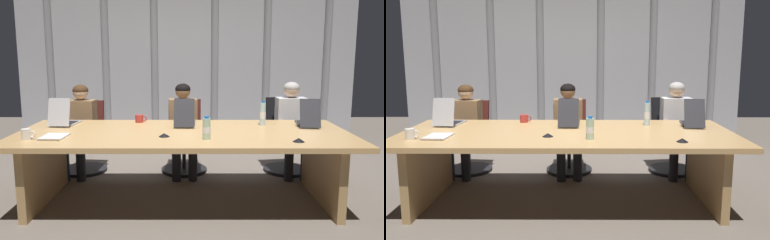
{
  "view_description": "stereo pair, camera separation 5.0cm",
  "coord_description": "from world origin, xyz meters",
  "views": [
    {
      "loc": [
        0.09,
        -4.05,
        1.57
      ],
      "look_at": [
        0.11,
        0.13,
        0.85
      ],
      "focal_mm": 37.5,
      "sensor_mm": 36.0,
      "label": 1
    },
    {
      "loc": [
        0.14,
        -4.05,
        1.57
      ],
      "look_at": [
        0.11,
        0.13,
        0.85
      ],
      "focal_mm": 37.5,
      "sensor_mm": 36.0,
      "label": 2
    }
  ],
  "objects": [
    {
      "name": "ground_plane",
      "position": [
        0.0,
        0.0,
        0.0
      ],
      "size": [
        10.9,
        10.9,
        0.0
      ],
      "primitive_type": "plane",
      "color": "#6B6056"
    },
    {
      "name": "conference_table",
      "position": [
        0.0,
        0.0,
        0.59
      ],
      "size": [
        3.41,
        1.44,
        0.75
      ],
      "color": "tan",
      "rests_on": "ground_plane"
    },
    {
      "name": "curtain_backdrop",
      "position": [
        0.0,
        2.53,
        1.38
      ],
      "size": [
        5.45,
        0.17,
        2.76
      ],
      "color": "#B2B2B7",
      "rests_on": "ground_plane"
    },
    {
      "name": "laptop_left_end",
      "position": [
        -1.34,
        0.38,
        0.81
      ],
      "size": [
        0.28,
        0.43,
        0.32
      ],
      "rotation": [
        0.0,
        0.0,
        1.48
      ],
      "color": "#BCBCC1",
      "rests_on": "conference_table"
    },
    {
      "name": "laptop_left_mid",
      "position": [
        0.01,
        0.37,
        0.81
      ],
      "size": [
        0.24,
        0.47,
        0.31
      ],
      "rotation": [
        0.0,
        0.0,
        1.54
      ],
      "color": "#2D2D33",
      "rests_on": "conference_table"
    },
    {
      "name": "laptop_center",
      "position": [
        1.38,
        0.35,
        0.81
      ],
      "size": [
        0.28,
        0.5,
        0.31
      ],
      "rotation": [
        0.0,
        0.0,
        1.44
      ],
      "color": "#2D2D33",
      "rests_on": "conference_table"
    },
    {
      "name": "office_chair_left_end",
      "position": [
        -1.33,
        1.12,
        0.35
      ],
      "size": [
        0.6,
        0.6,
        0.92
      ],
      "rotation": [
        0.0,
        0.0,
        -1.67
      ],
      "color": "#511E19",
      "rests_on": "ground_plane"
    },
    {
      "name": "office_chair_left_mid",
      "position": [
        -0.01,
        1.12,
        0.35
      ],
      "size": [
        0.6,
        0.6,
        0.93
      ],
      "rotation": [
        0.0,
        0.0,
        -1.6
      ],
      "color": "#511E19",
      "rests_on": "ground_plane"
    },
    {
      "name": "office_chair_center",
      "position": [
        1.33,
        1.12,
        0.36
      ],
      "size": [
        0.6,
        0.61,
        0.96
      ],
      "rotation": [
        0.0,
        0.0,
        -1.41
      ],
      "color": "black",
      "rests_on": "ground_plane"
    },
    {
      "name": "person_left_end",
      "position": [
        -1.34,
        0.96,
        0.66
      ],
      "size": [
        0.39,
        0.57,
        1.15
      ],
      "rotation": [
        0.0,
        0.0,
        -1.65
      ],
      "color": "olive",
      "rests_on": "ground_plane"
    },
    {
      "name": "person_left_mid",
      "position": [
        -0.02,
        0.96,
        0.66
      ],
      "size": [
        0.4,
        0.56,
        1.16
      ],
      "rotation": [
        0.0,
        0.0,
        -1.5
      ],
      "color": "olive",
      "rests_on": "ground_plane"
    },
    {
      "name": "person_center",
      "position": [
        1.37,
        0.96,
        0.68
      ],
      "size": [
        0.39,
        0.55,
        1.18
      ],
      "rotation": [
        0.0,
        0.0,
        -1.55
      ],
      "color": "silver",
      "rests_on": "ground_plane"
    },
    {
      "name": "water_bottle_primary",
      "position": [
        0.23,
        -0.36,
        0.85
      ],
      "size": [
        0.08,
        0.08,
        0.22
      ],
      "color": "#ADD1B2",
      "rests_on": "conference_table"
    },
    {
      "name": "water_bottle_secondary",
      "position": [
        0.88,
        0.37,
        0.88
      ],
      "size": [
        0.07,
        0.07,
        0.28
      ],
      "color": "silver",
      "rests_on": "conference_table"
    },
    {
      "name": "coffee_mug_near",
      "position": [
        -1.46,
        -0.37,
        0.8
      ],
      "size": [
        0.14,
        0.09,
        0.1
      ],
      "color": "white",
      "rests_on": "conference_table"
    },
    {
      "name": "coffee_mug_far",
      "position": [
        -0.52,
        0.55,
        0.79
      ],
      "size": [
        0.14,
        0.09,
        0.09
      ],
      "color": "#B2332D",
      "rests_on": "conference_table"
    },
    {
      "name": "conference_mic_left_side",
      "position": [
        1.07,
        -0.47,
        0.77
      ],
      "size": [
        0.11,
        0.11,
        0.03
      ],
      "primitive_type": "cone",
      "color": "black",
      "rests_on": "conference_table"
    },
    {
      "name": "conference_mic_middle",
      "position": [
        -0.18,
        -0.24,
        0.77
      ],
      "size": [
        0.11,
        0.11,
        0.03
      ],
      "primitive_type": "cone",
      "color": "black",
      "rests_on": "conference_table"
    },
    {
      "name": "spiral_notepad",
      "position": [
        -1.24,
        -0.29,
        0.76
      ],
      "size": [
        0.23,
        0.31,
        0.03
      ],
      "rotation": [
        0.0,
        0.0,
        -0.04
      ],
      "color": "silver",
      "rests_on": "conference_table"
    }
  ]
}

